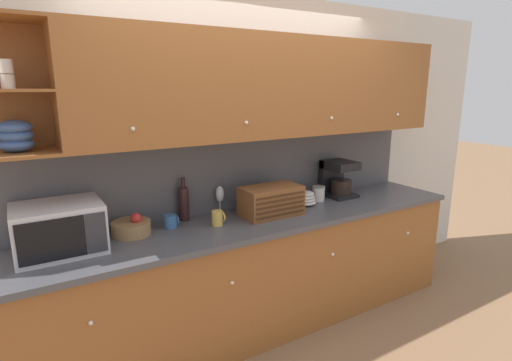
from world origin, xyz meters
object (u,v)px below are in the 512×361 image
mug (218,218)px  bowl_stack_on_counter (305,198)px  wine_bottle (184,201)px  fruit_basket (132,227)px  mug_blue_second (171,221)px  storage_canister (318,193)px  bread_box (271,201)px  coffee_maker (337,178)px  microwave (59,228)px  wine_glass (220,195)px

mug → bowl_stack_on_counter: (0.86, 0.08, 0.00)m
wine_bottle → fruit_basket: bearing=-166.2°
mug_blue_second → mug: 0.33m
fruit_basket → storage_canister: (1.61, -0.02, 0.01)m
bread_box → coffee_maker: 0.85m
fruit_basket → wine_bottle: 0.44m
bowl_stack_on_counter → bread_box: bearing=-167.7°
fruit_basket → bread_box: bread_box is taller
fruit_basket → microwave: bearing=-171.2°
bowl_stack_on_counter → coffee_maker: 0.45m
fruit_basket → mug: bearing=-13.1°
mug_blue_second → bread_box: bread_box is taller
microwave → wine_glass: 1.17m
mug_blue_second → bread_box: 0.78m
wine_bottle → coffee_maker: size_ratio=1.00×
storage_canister → coffee_maker: coffee_maker is taller
fruit_basket → bowl_stack_on_counter: bearing=-2.2°
bread_box → bowl_stack_on_counter: bread_box is taller
mug_blue_second → bowl_stack_on_counter: size_ratio=0.53×
bowl_stack_on_counter → mug_blue_second: bearing=177.7°
coffee_maker → wine_bottle: bearing=176.6°
fruit_basket → mug_blue_second: size_ratio=2.57×
bowl_stack_on_counter → coffee_maker: bearing=9.6°
microwave → wine_bottle: (0.86, 0.17, -0.00)m
fruit_basket → coffee_maker: size_ratio=0.80×
microwave → wine_glass: bearing=8.7°
mug_blue_second → wine_bottle: (0.14, 0.11, 0.10)m
mug_blue_second → wine_glass: size_ratio=0.46×
fruit_basket → coffee_maker: 1.87m
wine_bottle → mug: size_ratio=3.01×
microwave → wine_bottle: wine_bottle is taller
fruit_basket → bowl_stack_on_counter: 1.44m
bread_box → wine_bottle: bearing=158.3°
bread_box → bowl_stack_on_counter: (0.40, 0.09, -0.06)m
mug → coffee_maker: (1.29, 0.15, 0.11)m
bread_box → coffee_maker: coffee_maker is taller
mug → storage_canister: storage_canister is taller
wine_bottle → mug_blue_second: bearing=-142.5°
bowl_stack_on_counter → wine_bottle: bearing=171.3°
storage_canister → microwave: bearing=-178.7°
coffee_maker → fruit_basket: bearing=-179.5°
wine_glass → bread_box: bread_box is taller
bowl_stack_on_counter → storage_canister: size_ratio=1.47×
microwave → fruit_basket: (0.44, 0.07, -0.10)m
fruit_basket → mug_blue_second: 0.27m
mug → bread_box: bread_box is taller
wine_glass → fruit_basket: bearing=-171.4°
microwave → coffee_maker: size_ratio=1.53×
storage_canister → mug: bearing=-173.7°
wine_bottle → wine_glass: wine_bottle is taller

